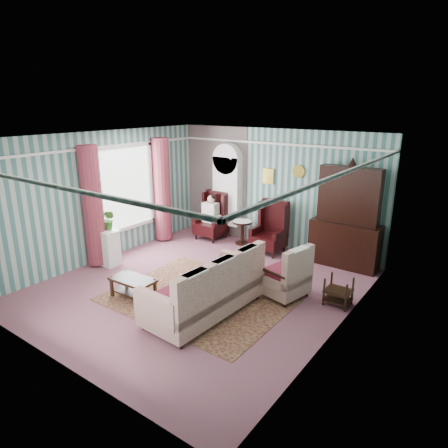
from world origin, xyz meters
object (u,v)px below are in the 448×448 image
Objects in this scene: plant_stand at (107,247)px; floral_armchair at (284,272)px; bookcase at (227,196)px; dresser_hutch at (347,214)px; round_side_table at (242,233)px; wingback_left at (211,216)px; nest_table at (338,291)px; coffee_table at (133,288)px; wingback_right at (269,228)px; sofa at (204,286)px; seated_woman at (211,217)px.

plant_stand is 0.83× the size of floral_armchair.
dresser_hutch reaches higher than bookcase.
round_side_table is at bearing 60.54° from floral_armchair.
round_side_table is (0.90, 0.15, -0.33)m from wingback_left.
floral_armchair reaches higher than round_side_table.
bookcase is at bearing 153.08° from nest_table.
wingback_right is at bearing 76.47° from coffee_table.
coffee_table is (-1.41, -0.33, -0.31)m from sofa.
sofa is 1.58m from floral_armchair.
sofa is (2.32, -3.18, -0.08)m from seated_woman.
dresser_hutch is at bearing 1.68° from floral_armchair.
nest_table is at bearing -72.61° from dresser_hutch.
sofa is (0.57, -3.18, -0.12)m from wingback_right.
sofa is 2.65× the size of coffee_table.
nest_table is at bearing -26.92° from bookcase.
dresser_hutch is 2.00× the size of seated_woman.
plant_stand is (-1.70, -2.90, 0.10)m from round_side_table.
bookcase is 2.80× the size of plant_stand.
coffee_table is at bearing -80.51° from bookcase.
nest_table is at bearing -28.20° from round_side_table.
sofa is (3.12, -0.43, 0.11)m from plant_stand.
floral_armchair is at bearing -37.73° from bookcase.
bookcase reaches higher than sofa.
seated_woman is at bearing -170.54° from round_side_table.
wingback_right is at bearing 146.25° from nest_table.
plant_stand is 0.36× the size of sofa.
floral_armchair is (3.91, 0.93, 0.08)m from plant_stand.
plant_stand is (-4.30, -3.02, -0.78)m from dresser_hutch.
seated_woman is at bearing 104.40° from coffee_table.
plant_stand is 1.88m from coffee_table.
seated_woman is at bearing 180.00° from wingback_right.
round_side_table reaches higher than nest_table.
dresser_hutch is 2.11m from nest_table.
plant_stand is at bearing 115.67° from floral_armchair.
bookcase reaches higher than floral_armchair.
wingback_right is (1.75, 0.00, 0.00)m from wingback_left.
seated_woman is at bearing 71.93° from floral_armchair.
dresser_hutch reaches higher than nest_table.
wingback_left is 0.56× the size of sofa.
coffee_table is (0.90, -3.52, -0.43)m from wingback_left.
round_side_table is 3.63m from sofa.
sofa reaches higher than round_side_table.
dresser_hutch is at bearing 35.08° from plant_stand.
sofa is at bearing -67.01° from round_side_table.
round_side_table is at bearing -177.36° from dresser_hutch.
floral_armchair is (2.86, -2.21, -0.64)m from bookcase.
plant_stand reaches higher than nest_table.
bookcase reaches higher than wingback_right.
round_side_table is 1.11× the size of nest_table.
nest_table is at bearing -20.85° from seated_woman.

